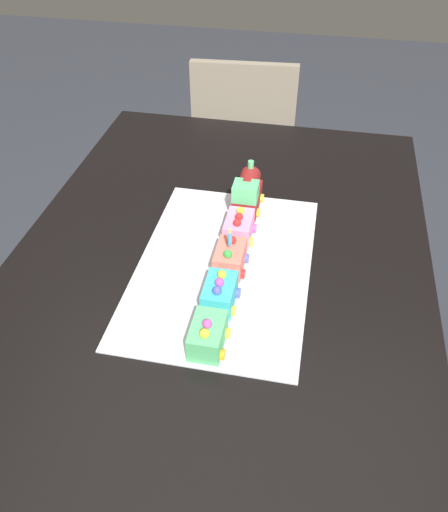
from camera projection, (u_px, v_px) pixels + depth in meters
ground_plane at (222, 422)px, 1.75m from camera, size 8.00×8.00×0.00m
dining_table at (221, 285)px, 1.34m from camera, size 1.40×1.00×0.74m
chair at (245, 144)px, 2.23m from camera, size 0.43×0.43×0.86m
cake_board at (224, 266)px, 1.23m from camera, size 0.60×0.40×0.00m
cake_locomotive at (247, 193)px, 1.38m from camera, size 0.14×0.08×0.12m
cake_car_caboose_bubblegum at (239, 227)px, 1.29m from camera, size 0.10×0.08×0.07m
cake_car_gondola_coral at (230, 258)px, 1.21m from camera, size 0.10×0.08×0.07m
cake_car_flatbed_turquoise at (220, 293)px, 1.12m from camera, size 0.10×0.08×0.07m
cake_car_tanker_mint_green at (208, 335)px, 1.03m from camera, size 0.10×0.08×0.07m
birthday_candle at (230, 237)px, 1.16m from camera, size 0.01×0.01×0.05m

